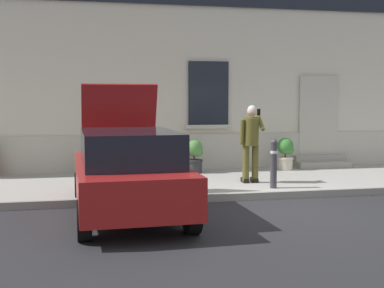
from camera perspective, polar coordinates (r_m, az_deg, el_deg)
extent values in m
plane|color=#232326|center=(9.50, 8.93, -7.33)|extent=(80.00, 80.00, 0.00)
cube|color=#99968E|center=(12.10, 4.25, -4.26)|extent=(24.00, 3.60, 0.15)
cube|color=gray|center=(10.35, 7.09, -5.86)|extent=(24.00, 0.12, 0.15)
cube|color=beige|center=(14.46, 1.56, 11.88)|extent=(24.00, 1.40, 7.50)
cube|color=#BCB7A8|center=(13.74, 2.22, -1.14)|extent=(24.00, 0.08, 1.10)
cube|color=brown|center=(14.72, 14.08, 2.91)|extent=(1.00, 0.08, 2.10)
cube|color=#BCB7A8|center=(14.70, 14.12, 3.10)|extent=(1.16, 0.06, 2.24)
cube|color=black|center=(13.63, 1.87, 5.76)|extent=(1.10, 0.06, 1.70)
cube|color=#BCB7A8|center=(13.62, 1.89, 1.98)|extent=(1.30, 0.12, 0.10)
cube|color=#9E998E|center=(14.42, 14.75, -2.29)|extent=(1.53, 0.32, 0.16)
cube|color=#9E998E|center=(14.69, 14.20, -1.83)|extent=(1.53, 0.32, 0.32)
cube|color=maroon|center=(8.82, -7.21, -4.16)|extent=(1.89, 4.06, 0.64)
cube|color=black|center=(8.60, -7.14, -0.37)|extent=(1.62, 2.45, 0.56)
cube|color=black|center=(10.84, -8.41, -3.64)|extent=(1.66, 0.16, 0.20)
cube|color=yellow|center=(10.81, -8.42, -2.70)|extent=(0.52, 0.04, 0.12)
cube|color=#B21414|center=(10.74, -12.46, -1.42)|extent=(0.16, 0.05, 0.18)
cube|color=#B21414|center=(10.87, -4.47, -1.24)|extent=(0.16, 0.05, 0.18)
cube|color=maroon|center=(10.16, -8.20, 4.30)|extent=(1.50, 0.42, 0.87)
cylinder|color=black|center=(7.46, -12.09, -8.43)|extent=(0.22, 0.61, 0.60)
cylinder|color=black|center=(7.67, -0.01, -7.96)|extent=(0.22, 0.61, 0.60)
cylinder|color=black|center=(10.21, -12.55, -4.81)|extent=(0.22, 0.61, 0.60)
cylinder|color=black|center=(10.36, -3.69, -4.56)|extent=(0.22, 0.61, 0.60)
cylinder|color=#333338|center=(10.83, 9.21, -2.46)|extent=(0.14, 0.14, 0.95)
sphere|color=#333338|center=(10.78, 9.25, 0.15)|extent=(0.15, 0.15, 0.15)
cylinder|color=silver|center=(10.80, 9.23, -0.90)|extent=(0.15, 0.15, 0.06)
cylinder|color=#514C1E|center=(11.43, 6.10, -2.15)|extent=(0.15, 0.15, 0.82)
cube|color=black|center=(11.55, 5.99, -4.09)|extent=(0.12, 0.28, 0.10)
cylinder|color=#514C1E|center=(11.50, 7.14, -2.12)|extent=(0.15, 0.15, 0.82)
cube|color=black|center=(11.61, 7.03, -4.04)|extent=(0.12, 0.28, 0.10)
cylinder|color=#514C1E|center=(11.37, 6.71, 1.44)|extent=(0.34, 0.40, 0.65)
sphere|color=tan|center=(11.31, 6.80, 3.69)|extent=(0.22, 0.22, 0.22)
sphere|color=silver|center=(11.31, 6.80, 3.84)|extent=(0.21, 0.21, 0.21)
cylinder|color=#514C1E|center=(11.28, 5.69, 1.36)|extent=(0.09, 0.14, 0.57)
cylinder|color=#514C1E|center=(11.40, 7.71, 2.49)|extent=(0.09, 0.44, 0.39)
cube|color=black|center=(11.34, 7.55, 3.58)|extent=(0.07, 0.02, 0.15)
cylinder|color=#606B38|center=(12.69, -10.89, -2.78)|extent=(0.40, 0.40, 0.34)
cylinder|color=#606B38|center=(12.68, -10.90, -2.15)|extent=(0.44, 0.44, 0.05)
cylinder|color=#47331E|center=(12.66, -10.91, -1.48)|extent=(0.04, 0.04, 0.24)
sphere|color=#387F33|center=(12.64, -10.92, -0.67)|extent=(0.44, 0.44, 0.44)
sphere|color=#387F33|center=(12.60, -10.46, -1.13)|extent=(0.24, 0.24, 0.24)
cylinder|color=#2D2D30|center=(12.99, 0.24, -2.51)|extent=(0.40, 0.40, 0.34)
cylinder|color=#2D2D30|center=(12.97, 0.24, -1.90)|extent=(0.44, 0.44, 0.05)
cylinder|color=#47331E|center=(12.95, 0.24, -1.24)|extent=(0.04, 0.04, 0.24)
sphere|color=#4C843D|center=(12.93, 0.25, -0.45)|extent=(0.44, 0.44, 0.44)
sphere|color=#4C843D|center=(12.91, 0.73, -0.90)|extent=(0.24, 0.24, 0.24)
cylinder|color=beige|center=(13.76, 10.47, -2.17)|extent=(0.40, 0.40, 0.34)
cylinder|color=beige|center=(13.74, 10.48, -1.59)|extent=(0.44, 0.44, 0.05)
cylinder|color=#47331E|center=(13.73, 10.49, -0.97)|extent=(0.04, 0.04, 0.24)
sphere|color=#387F33|center=(13.71, 10.51, -0.22)|extent=(0.44, 0.44, 0.44)
sphere|color=#387F33|center=(13.71, 10.97, -0.65)|extent=(0.24, 0.24, 0.24)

